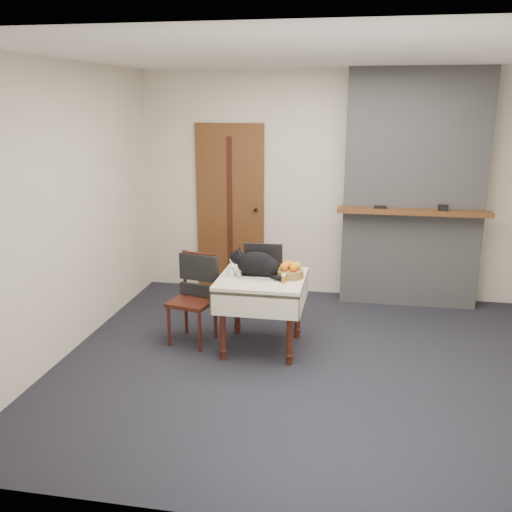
{
  "coord_description": "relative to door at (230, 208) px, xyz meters",
  "views": [
    {
      "loc": [
        0.34,
        -4.61,
        2.27
      ],
      "look_at": [
        -0.56,
        0.23,
        0.91
      ],
      "focal_mm": 40.0,
      "sensor_mm": 36.0,
      "label": 1
    }
  ],
  "objects": [
    {
      "name": "cream_jar",
      "position": [
        0.4,
        -1.71,
        -0.26
      ],
      "size": [
        0.06,
        0.06,
        0.07
      ],
      "primitive_type": "cylinder",
      "color": "white",
      "rests_on": "side_table"
    },
    {
      "name": "room_shell",
      "position": [
        1.2,
        -1.51,
        0.76
      ],
      "size": [
        4.52,
        4.01,
        2.61
      ],
      "color": "beige",
      "rests_on": "ground"
    },
    {
      "name": "door",
      "position": [
        0.0,
        0.0,
        0.0
      ],
      "size": [
        0.82,
        0.1,
        2.0
      ],
      "color": "brown",
      "rests_on": "ground"
    },
    {
      "name": "pill_bottle",
      "position": [
        0.9,
        -1.84,
        -0.26
      ],
      "size": [
        0.04,
        0.04,
        0.08
      ],
      "color": "#986112",
      "rests_on": "side_table"
    },
    {
      "name": "cat",
      "position": [
        0.64,
        -1.69,
        -0.19
      ],
      "size": [
        0.54,
        0.26,
        0.27
      ],
      "rotation": [
        0.0,
        0.0,
        -0.06
      ],
      "color": "black",
      "rests_on": "side_table"
    },
    {
      "name": "chimney",
      "position": [
        2.1,
        -0.13,
        0.3
      ],
      "size": [
        1.62,
        0.48,
        2.6
      ],
      "color": "gray",
      "rests_on": "ground"
    },
    {
      "name": "desk_clutter",
      "position": [
        0.83,
        -1.63,
        -0.3
      ],
      "size": [
        0.15,
        0.02,
        0.01
      ],
      "primitive_type": "cube",
      "rotation": [
        0.0,
        0.0,
        0.01
      ],
      "color": "black",
      "rests_on": "side_table"
    },
    {
      "name": "laptop",
      "position": [
        0.66,
        -1.59,
        -0.23
      ],
      "size": [
        0.38,
        0.33,
        0.27
      ],
      "rotation": [
        0.0,
        0.0,
        0.04
      ],
      "color": "#B7B7BC",
      "rests_on": "side_table"
    },
    {
      "name": "side_table",
      "position": [
        0.68,
        -1.7,
        -0.41
      ],
      "size": [
        0.78,
        0.78,
        0.7
      ],
      "color": "#3D1510",
      "rests_on": "ground"
    },
    {
      "name": "fruit_basket",
      "position": [
        0.93,
        -1.65,
        -0.24
      ],
      "size": [
        0.25,
        0.25,
        0.14
      ],
      "color": "olive",
      "rests_on": "side_table"
    },
    {
      "name": "chair",
      "position": [
        0.03,
        -1.6,
        -0.45
      ],
      "size": [
        0.46,
        0.45,
        0.86
      ],
      "rotation": [
        0.0,
        0.0,
        -0.21
      ],
      "color": "#3D1510",
      "rests_on": "ground"
    },
    {
      "name": "ground",
      "position": [
        1.2,
        -1.97,
        -1.0
      ],
      "size": [
        4.5,
        4.5,
        0.0
      ],
      "primitive_type": "plane",
      "color": "black",
      "rests_on": "ground"
    }
  ]
}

